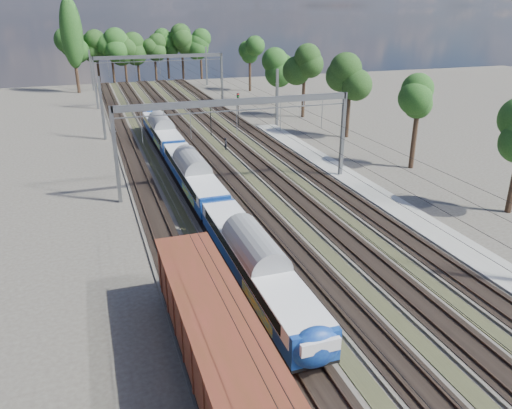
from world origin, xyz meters
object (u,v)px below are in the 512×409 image
object	(u,v)px
emu_train	(193,171)
signal_near	(211,113)
freight_boxcar	(214,333)
signal_far	(238,106)
worker	(226,144)

from	to	relation	value
emu_train	signal_near	world-z (taller)	signal_near
freight_boxcar	signal_far	bearing A→B (deg)	71.82
signal_far	signal_near	bearing A→B (deg)	-145.10
worker	signal_far	distance (m)	12.95
emu_train	freight_boxcar	world-z (taller)	freight_boxcar
worker	signal_near	world-z (taller)	signal_near
worker	freight_boxcar	bearing A→B (deg)	-174.56
freight_boxcar	worker	xyz separation A→B (m)	(11.77, 40.03, -1.64)
freight_boxcar	worker	world-z (taller)	freight_boxcar
emu_train	signal_far	bearing A→B (deg)	64.38
worker	signal_far	world-z (taller)	signal_far
emu_train	freight_boxcar	bearing A→B (deg)	-99.95
emu_train	freight_boxcar	xyz separation A→B (m)	(-4.50, -25.67, 0.14)
emu_train	signal_near	bearing A→B (deg)	71.81
worker	signal_far	size ratio (longest dim) A/B	0.31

